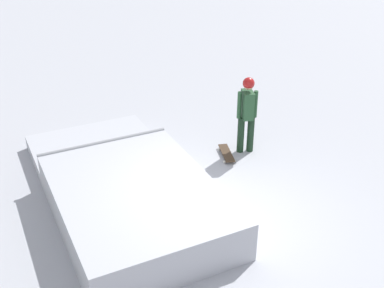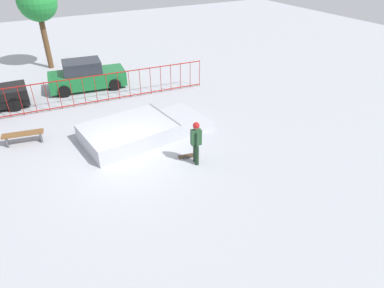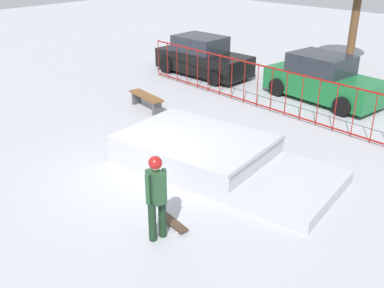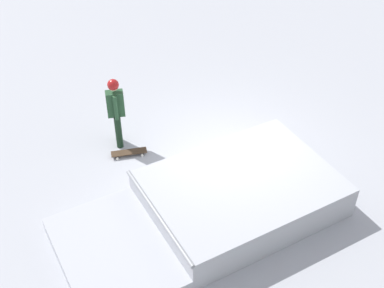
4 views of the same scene
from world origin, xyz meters
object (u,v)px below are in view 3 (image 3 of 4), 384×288
object	(u,v)px
park_bench	(146,99)
skater	(156,192)
skate_ramp	(211,155)
parked_car_green	(323,80)
skateboard	(173,222)
parked_car_black	(203,58)

from	to	relation	value
park_bench	skater	bearing A→B (deg)	-40.01
skate_ramp	parked_car_green	distance (m)	6.64
skate_ramp	park_bench	xyz separation A→B (m)	(-4.37, 1.75, 0.04)
skateboard	parked_car_black	size ratio (longest dim) A/B	0.20
skate_ramp	skateboard	world-z (taller)	skate_ramp
parked_car_black	skate_ramp	bearing A→B (deg)	-46.19
park_bench	parked_car_green	size ratio (longest dim) A/B	0.38
parked_car_black	parked_car_green	bearing A→B (deg)	5.30
skate_ramp	parked_car_black	distance (m)	8.48
skater	parked_car_black	distance (m)	11.47
skater	skateboard	bearing A→B (deg)	-69.07
park_bench	skate_ramp	bearing A→B (deg)	-21.86
skater	skateboard	distance (m)	1.05
skateboard	parked_car_green	size ratio (longest dim) A/B	0.19
park_bench	parked_car_black	size ratio (longest dim) A/B	0.40
skateboard	parked_car_green	distance (m)	9.21
parked_car_black	parked_car_green	world-z (taller)	same
skateboard	skate_ramp	bearing A→B (deg)	-55.43
parked_car_green	skate_ramp	bearing A→B (deg)	-78.07
park_bench	parked_car_black	bearing A→B (deg)	107.87
parked_car_black	park_bench	bearing A→B (deg)	-71.47
park_bench	parked_car_green	distance (m)	6.19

